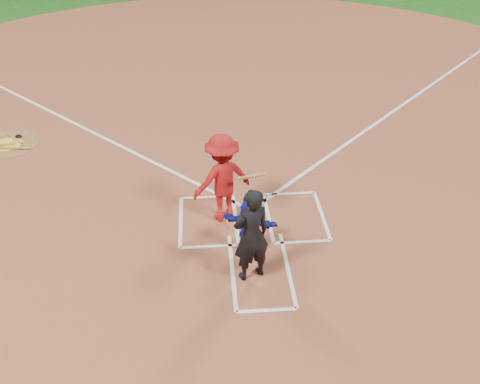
{
  "coord_description": "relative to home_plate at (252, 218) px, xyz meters",
  "views": [
    {
      "loc": [
        -1.0,
        -9.57,
        7.14
      ],
      "look_at": [
        -0.3,
        -0.4,
        1.0
      ],
      "focal_mm": 40.0,
      "sensor_mm": 36.0,
      "label": 1
    }
  ],
  "objects": [
    {
      "name": "chalk_markings",
      "position": [
        0.0,
        5.29,
        -0.01
      ],
      "size": [
        28.35,
        17.32,
        0.01
      ],
      "color": "white",
      "rests_on": "home_plate_dirt"
    },
    {
      "name": "on_deck_bat_c",
      "position": [
        -6.15,
        3.64,
        0.03
      ],
      "size": [
        0.84,
        0.16,
        0.06
      ],
      "primitive_type": "cylinder",
      "rotation": [
        1.57,
        0.0,
        1.45
      ],
      "color": "olive",
      "rests_on": "on_deck_circle"
    },
    {
      "name": "umpire",
      "position": [
        -0.2,
        -1.86,
        0.99
      ],
      "size": [
        0.85,
        0.71,
        1.99
      ],
      "primitive_type": "imported",
      "rotation": [
        0.0,
        0.0,
        3.52
      ],
      "color": "black",
      "rests_on": "home_plate_dirt"
    },
    {
      "name": "on_deck_bat_a",
      "position": [
        -6.3,
        4.19,
        0.03
      ],
      "size": [
        0.59,
        0.68,
        0.06
      ],
      "primitive_type": "cylinder",
      "rotation": [
        1.57,
        0.0,
        0.7
      ],
      "color": "#A76B3D",
      "rests_on": "on_deck_circle"
    },
    {
      "name": "home_plate_dirt",
      "position": [
        0.0,
        6.0,
        -0.01
      ],
      "size": [
        28.0,
        28.0,
        0.01
      ],
      "primitive_type": "cylinder",
      "color": "brown",
      "rests_on": "ground"
    },
    {
      "name": "home_plate",
      "position": [
        0.0,
        0.0,
        0.0
      ],
      "size": [
        0.6,
        0.6,
        0.02
      ],
      "primitive_type": "cylinder",
      "rotation": [
        0.0,
        0.0,
        3.14
      ],
      "color": "silver",
      "rests_on": "home_plate_dirt"
    },
    {
      "name": "on_deck_circle",
      "position": [
        -6.45,
        3.94,
        -0.0
      ],
      "size": [
        1.7,
        1.7,
        0.01
      ],
      "primitive_type": "cylinder",
      "color": "brown",
      "rests_on": "home_plate_dirt"
    },
    {
      "name": "bat_weight_donut",
      "position": [
        -6.25,
        4.34,
        0.03
      ],
      "size": [
        0.19,
        0.19,
        0.05
      ],
      "primitive_type": "torus",
      "color": "black",
      "rests_on": "on_deck_circle"
    },
    {
      "name": "batter_at_plate",
      "position": [
        -0.64,
        0.1,
        1.02
      ],
      "size": [
        1.71,
        1.2,
        2.05
      ],
      "color": "#AC1315",
      "rests_on": "home_plate_dirt"
    },
    {
      "name": "catcher",
      "position": [
        -0.18,
        -1.07,
        0.61
      ],
      "size": [
        1.21,
        0.75,
        1.24
      ],
      "primitive_type": "imported",
      "rotation": [
        0.0,
        0.0,
        2.78
      ],
      "color": "#131A9E",
      "rests_on": "home_plate_dirt"
    },
    {
      "name": "ground",
      "position": [
        0.0,
        0.0,
        -0.02
      ],
      "size": [
        120.0,
        120.0,
        0.0
      ],
      "primitive_type": "plane",
      "color": "#184E13",
      "rests_on": "ground"
    },
    {
      "name": "on_deck_logo",
      "position": [
        -6.45,
        3.94,
        0.0
      ],
      "size": [
        0.8,
        0.8,
        0.0
      ],
      "primitive_type": "cylinder",
      "color": "yellow",
      "rests_on": "on_deck_circle"
    }
  ]
}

